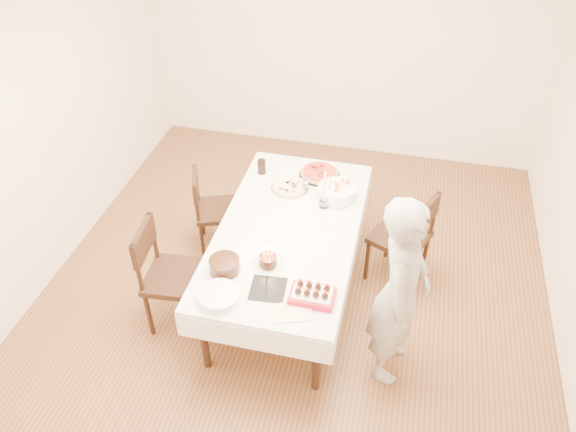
% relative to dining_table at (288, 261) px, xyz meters
% --- Properties ---
extents(floor, '(5.00, 5.00, 0.00)m').
position_rel_dining_table_xyz_m(floor, '(0.06, 0.05, -0.38)').
color(floor, brown).
rests_on(floor, ground).
extents(wall_back, '(4.50, 0.04, 2.70)m').
position_rel_dining_table_xyz_m(wall_back, '(0.06, 2.55, 0.98)').
color(wall_back, white).
rests_on(wall_back, floor).
extents(wall_left, '(0.04, 5.00, 2.70)m').
position_rel_dining_table_xyz_m(wall_left, '(-2.19, 0.05, 0.98)').
color(wall_left, white).
rests_on(wall_left, floor).
extents(dining_table, '(1.37, 2.25, 0.75)m').
position_rel_dining_table_xyz_m(dining_table, '(0.00, 0.00, 0.00)').
color(dining_table, silver).
rests_on(dining_table, floor).
extents(chair_right_savory, '(0.65, 0.65, 0.97)m').
position_rel_dining_table_xyz_m(chair_right_savory, '(0.92, 0.42, 0.11)').
color(chair_right_savory, black).
rests_on(chair_right_savory, floor).
extents(chair_left_savory, '(0.57, 0.57, 0.86)m').
position_rel_dining_table_xyz_m(chair_left_savory, '(-0.80, 0.47, 0.06)').
color(chair_left_savory, black).
rests_on(chair_left_savory, floor).
extents(chair_left_dessert, '(0.56, 0.56, 1.00)m').
position_rel_dining_table_xyz_m(chair_left_dessert, '(-0.82, -0.52, 0.13)').
color(chair_left_dessert, black).
rests_on(chair_left_dessert, floor).
extents(person, '(0.45, 0.63, 1.64)m').
position_rel_dining_table_xyz_m(person, '(0.96, -0.58, 0.44)').
color(person, '#ABA6A2').
rests_on(person, floor).
extents(pizza_white, '(0.38, 0.38, 0.04)m').
position_rel_dining_table_xyz_m(pizza_white, '(-0.11, 0.54, 0.40)').
color(pizza_white, beige).
rests_on(pizza_white, dining_table).
extents(pizza_pepperoni, '(0.48, 0.48, 0.04)m').
position_rel_dining_table_xyz_m(pizza_pepperoni, '(0.11, 0.82, 0.40)').
color(pizza_pepperoni, red).
rests_on(pizza_pepperoni, dining_table).
extents(red_placemat, '(0.27, 0.27, 0.01)m').
position_rel_dining_table_xyz_m(red_placemat, '(0.34, 0.64, 0.38)').
color(red_placemat, '#B21E1E').
rests_on(red_placemat, dining_table).
extents(pasta_bowl, '(0.39, 0.39, 0.11)m').
position_rel_dining_table_xyz_m(pasta_bowl, '(0.32, 0.51, 0.44)').
color(pasta_bowl, white).
rests_on(pasta_bowl, dining_table).
extents(taper_candle, '(0.10, 0.10, 0.38)m').
position_rel_dining_table_xyz_m(taper_candle, '(0.23, 0.36, 0.56)').
color(taper_candle, white).
rests_on(taper_candle, dining_table).
extents(shaker_pair, '(0.12, 0.12, 0.12)m').
position_rel_dining_table_xyz_m(shaker_pair, '(0.03, 0.53, 0.44)').
color(shaker_pair, white).
rests_on(shaker_pair, dining_table).
extents(cola_glass, '(0.10, 0.10, 0.14)m').
position_rel_dining_table_xyz_m(cola_glass, '(-0.43, 0.73, 0.45)').
color(cola_glass, black).
rests_on(cola_glass, dining_table).
extents(layer_cake, '(0.39, 0.39, 0.12)m').
position_rel_dining_table_xyz_m(layer_cake, '(-0.35, -0.60, 0.43)').
color(layer_cake, black).
rests_on(layer_cake, dining_table).
extents(cake_board, '(0.28, 0.28, 0.01)m').
position_rel_dining_table_xyz_m(cake_board, '(0.02, -0.70, 0.38)').
color(cake_board, black).
rests_on(cake_board, dining_table).
extents(birthday_cake, '(0.14, 0.14, 0.14)m').
position_rel_dining_table_xyz_m(birthday_cake, '(-0.05, -0.46, 0.46)').
color(birthday_cake, '#341A0E').
rests_on(birthday_cake, dining_table).
extents(strawberry_box, '(0.33, 0.22, 0.08)m').
position_rel_dining_table_xyz_m(strawberry_box, '(0.35, -0.72, 0.42)').
color(strawberry_box, '#AB1325').
rests_on(strawberry_box, dining_table).
extents(box_lid, '(0.32, 0.26, 0.02)m').
position_rel_dining_table_xyz_m(box_lid, '(0.24, -0.88, 0.38)').
color(box_lid, beige).
rests_on(box_lid, dining_table).
extents(plate_stack, '(0.32, 0.32, 0.06)m').
position_rel_dining_table_xyz_m(plate_stack, '(-0.30, -0.88, 0.41)').
color(plate_stack, white).
rests_on(plate_stack, dining_table).
extents(china_plate, '(0.23, 0.23, 0.01)m').
position_rel_dining_table_xyz_m(china_plate, '(-0.31, -0.80, 0.38)').
color(china_plate, white).
rests_on(china_plate, dining_table).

